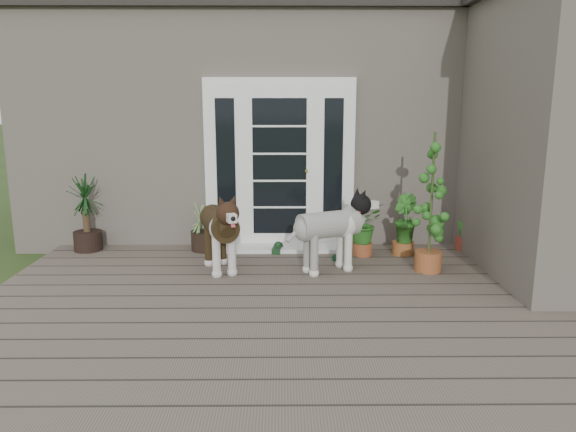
{
  "coord_description": "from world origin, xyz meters",
  "views": [
    {
      "loc": [
        -0.15,
        -4.37,
        2.02
      ],
      "look_at": [
        -0.1,
        1.75,
        0.7
      ],
      "focal_mm": 34.19,
      "sensor_mm": 36.0,
      "label": 1
    }
  ],
  "objects": [
    {
      "name": "herb_b",
      "position": [
        1.33,
        2.18,
        0.39
      ],
      "size": [
        0.45,
        0.45,
        0.54
      ],
      "primitive_type": "imported",
      "rotation": [
        0.0,
        0.0,
        1.85
      ],
      "color": "#1F4F16",
      "rests_on": "deck"
    },
    {
      "name": "roof_main",
      "position": [
        0.0,
        4.65,
        3.2
      ],
      "size": [
        7.6,
        4.2,
        0.2
      ],
      "primitive_type": "cube",
      "color": "#2D2826",
      "rests_on": "house_main"
    },
    {
      "name": "spider_plant",
      "position": [
        -1.14,
        2.4,
        0.45
      ],
      "size": [
        0.75,
        0.75,
        0.66
      ],
      "primitive_type": null,
      "rotation": [
        0.0,
        0.0,
        -0.24
      ],
      "color": "#80985D",
      "rests_on": "deck"
    },
    {
      "name": "house_main",
      "position": [
        0.0,
        4.65,
        1.55
      ],
      "size": [
        7.4,
        4.0,
        3.1
      ],
      "primitive_type": "cube",
      "color": "#665E54",
      "rests_on": "ground"
    },
    {
      "name": "deck",
      "position": [
        0.0,
        0.4,
        0.06
      ],
      "size": [
        6.2,
        4.6,
        0.12
      ],
      "primitive_type": "cube",
      "color": "#6B5B4C",
      "rests_on": "ground"
    },
    {
      "name": "door_unit",
      "position": [
        -0.2,
        2.6,
        1.19
      ],
      "size": [
        1.9,
        0.14,
        2.15
      ],
      "primitive_type": "cube",
      "color": "white",
      "rests_on": "deck"
    },
    {
      "name": "clog_left",
      "position": [
        -0.23,
        2.29,
        0.17
      ],
      "size": [
        0.19,
        0.32,
        0.09
      ],
      "primitive_type": null,
      "rotation": [
        0.0,
        0.0,
        -0.15
      ],
      "color": "#153519",
      "rests_on": "deck"
    },
    {
      "name": "yucca",
      "position": [
        -2.64,
        2.4,
        0.6
      ],
      "size": [
        0.78,
        0.78,
        0.96
      ],
      "primitive_type": null,
      "rotation": [
        0.0,
        0.0,
        -0.19
      ],
      "color": "black",
      "rests_on": "deck"
    },
    {
      "name": "white_dog",
      "position": [
        0.35,
        1.5,
        0.51
      ],
      "size": [
        1.02,
        0.77,
        0.78
      ],
      "primitive_type": null,
      "rotation": [
        0.0,
        0.0,
        -1.12
      ],
      "color": "beige",
      "rests_on": "deck"
    },
    {
      "name": "herb_c",
      "position": [
        2.2,
        2.39,
        0.38
      ],
      "size": [
        0.47,
        0.47,
        0.53
      ],
      "primitive_type": "imported",
      "rotation": [
        0.0,
        0.0,
        4.14
      ],
      "color": "#19591B",
      "rests_on": "deck"
    },
    {
      "name": "door_step",
      "position": [
        -0.2,
        2.4,
        0.14
      ],
      "size": [
        1.6,
        0.4,
        0.05
      ],
      "primitive_type": "cube",
      "color": "white",
      "rests_on": "deck"
    },
    {
      "name": "brindle_dog",
      "position": [
        -0.87,
        1.54,
        0.52
      ],
      "size": [
        0.7,
        1.04,
        0.8
      ],
      "primitive_type": null,
      "rotation": [
        0.0,
        0.0,
        3.48
      ],
      "color": "#392A15",
      "rests_on": "deck"
    },
    {
      "name": "house_wing",
      "position": [
        2.9,
        1.5,
        1.55
      ],
      "size": [
        1.6,
        2.4,
        3.1
      ],
      "primitive_type": "cube",
      "color": "#665E54",
      "rests_on": "ground"
    },
    {
      "name": "sapling",
      "position": [
        1.47,
        1.51,
        0.92
      ],
      "size": [
        0.58,
        0.58,
        1.6
      ],
      "primitive_type": null,
      "rotation": [
        0.0,
        0.0,
        0.27
      ],
      "color": "#1B601B",
      "rests_on": "deck"
    },
    {
      "name": "clog_right",
      "position": [
        0.54,
        1.96,
        0.16
      ],
      "size": [
        0.29,
        0.3,
        0.09
      ],
      "primitive_type": null,
      "rotation": [
        0.0,
        0.0,
        -0.78
      ],
      "color": "#163922",
      "rests_on": "deck"
    },
    {
      "name": "herb_a",
      "position": [
        0.82,
        2.14,
        0.41
      ],
      "size": [
        0.63,
        0.63,
        0.58
      ],
      "primitive_type": "imported",
      "rotation": [
        0.0,
        0.0,
        0.62
      ],
      "color": "#205B1A",
      "rests_on": "deck"
    }
  ]
}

